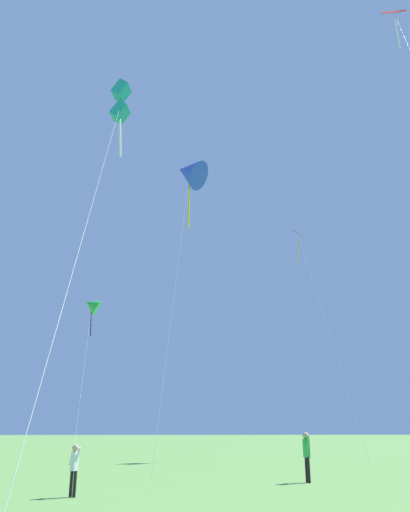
{
  "coord_description": "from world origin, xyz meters",
  "views": [
    {
      "loc": [
        -1.71,
        -4.36,
        1.73
      ],
      "look_at": [
        0.61,
        24.44,
        11.45
      ],
      "focal_mm": 36.36,
      "sensor_mm": 36.0,
      "label": 1
    }
  ],
  "objects_px": {
    "person_child_small": "(74,465)",
    "kite_pink_low": "(300,245)",
    "kite_teal_box": "(121,104)",
    "person_near_tree": "(307,452)",
    "kite_blue_delta": "(189,173)",
    "kite_green_small": "(92,305)",
    "kite_red_high": "(402,32)"
  },
  "relations": [
    {
      "from": "person_child_small",
      "to": "kite_pink_low",
      "type": "bearing_deg",
      "value": 58.0
    },
    {
      "from": "kite_teal_box",
      "to": "person_near_tree",
      "type": "height_order",
      "value": "kite_teal_box"
    },
    {
      "from": "kite_blue_delta",
      "to": "person_near_tree",
      "type": "distance_m",
      "value": 18.75
    },
    {
      "from": "kite_green_small",
      "to": "kite_blue_delta",
      "type": "bearing_deg",
      "value": -65.89
    },
    {
      "from": "person_near_tree",
      "to": "kite_pink_low",
      "type": "bearing_deg",
      "value": 73.53
    },
    {
      "from": "kite_pink_low",
      "to": "kite_blue_delta",
      "type": "xyz_separation_m",
      "value": [
        -8.56,
        -6.66,
        2.1
      ]
    },
    {
      "from": "kite_green_small",
      "to": "kite_teal_box",
      "type": "bearing_deg",
      "value": -80.8
    },
    {
      "from": "kite_red_high",
      "to": "kite_pink_low",
      "type": "bearing_deg",
      "value": 86.83
    },
    {
      "from": "kite_red_high",
      "to": "person_near_tree",
      "type": "xyz_separation_m",
      "value": [
        -3.66,
        3.72,
        -15.14
      ]
    },
    {
      "from": "kite_green_small",
      "to": "person_near_tree",
      "type": "height_order",
      "value": "kite_green_small"
    },
    {
      "from": "kite_red_high",
      "to": "kite_teal_box",
      "type": "distance_m",
      "value": 11.27
    },
    {
      "from": "kite_pink_low",
      "to": "kite_teal_box",
      "type": "distance_m",
      "value": 20.76
    },
    {
      "from": "person_near_tree",
      "to": "kite_red_high",
      "type": "bearing_deg",
      "value": -45.43
    },
    {
      "from": "kite_pink_low",
      "to": "person_near_tree",
      "type": "xyz_separation_m",
      "value": [
        -4.76,
        -16.1,
        -13.65
      ]
    },
    {
      "from": "kite_green_small",
      "to": "kite_blue_delta",
      "type": "xyz_separation_m",
      "value": [
        7.81,
        -17.44,
        4.39
      ]
    },
    {
      "from": "kite_teal_box",
      "to": "person_near_tree",
      "type": "xyz_separation_m",
      "value": [
        7.1,
        0.93,
        -13.3
      ]
    },
    {
      "from": "kite_blue_delta",
      "to": "kite_teal_box",
      "type": "relative_size",
      "value": 1.17
    },
    {
      "from": "kite_pink_low",
      "to": "kite_blue_delta",
      "type": "bearing_deg",
      "value": -142.13
    },
    {
      "from": "kite_green_small",
      "to": "kite_red_high",
      "type": "height_order",
      "value": "kite_red_high"
    },
    {
      "from": "kite_pink_low",
      "to": "kite_green_small",
      "type": "relative_size",
      "value": 1.21
    },
    {
      "from": "kite_red_high",
      "to": "kite_teal_box",
      "type": "xyz_separation_m",
      "value": [
        -10.76,
        2.79,
        -1.84
      ]
    },
    {
      "from": "kite_blue_delta",
      "to": "kite_pink_low",
      "type": "bearing_deg",
      "value": 37.87
    },
    {
      "from": "kite_green_small",
      "to": "person_child_small",
      "type": "xyz_separation_m",
      "value": [
        4.13,
        -30.37,
        -11.54
      ]
    },
    {
      "from": "kite_blue_delta",
      "to": "person_near_tree",
      "type": "relative_size",
      "value": 10.83
    },
    {
      "from": "kite_teal_box",
      "to": "person_near_tree",
      "type": "bearing_deg",
      "value": 7.45
    },
    {
      "from": "kite_blue_delta",
      "to": "person_child_small",
      "type": "bearing_deg",
      "value": -105.89
    },
    {
      "from": "kite_red_high",
      "to": "person_child_small",
      "type": "height_order",
      "value": "kite_red_high"
    },
    {
      "from": "kite_red_high",
      "to": "person_child_small",
      "type": "bearing_deg",
      "value": 178.78
    },
    {
      "from": "person_near_tree",
      "to": "kite_green_small",
      "type": "bearing_deg",
      "value": 113.34
    },
    {
      "from": "kite_pink_low",
      "to": "kite_red_high",
      "type": "bearing_deg",
      "value": -93.17
    },
    {
      "from": "kite_green_small",
      "to": "person_near_tree",
      "type": "xyz_separation_m",
      "value": [
        11.61,
        -26.89,
        -11.35
      ]
    },
    {
      "from": "kite_green_small",
      "to": "person_near_tree",
      "type": "relative_size",
      "value": 8.02
    }
  ]
}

